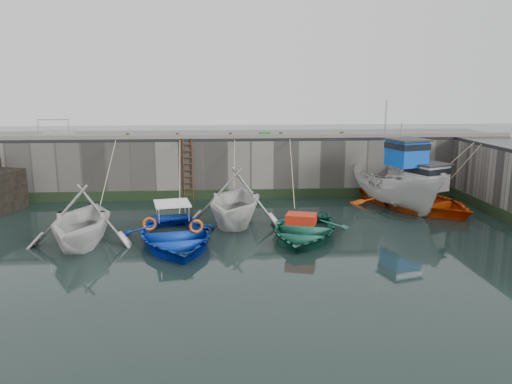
{
  "coord_description": "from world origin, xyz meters",
  "views": [
    {
      "loc": [
        -0.32,
        -15.41,
        5.81
      ],
      "look_at": [
        1.21,
        6.05,
        1.2
      ],
      "focal_mm": 35.0,
      "sensor_mm": 36.0,
      "label": 1
    }
  ],
  "objects": [
    {
      "name": "boat_near_blue_rope",
      "position": [
        -2.09,
        7.58,
        0.0
      ],
      "size": [
        0.04,
        5.5,
        3.1
      ],
      "primitive_type": null,
      "color": "tan",
      "rests_on": "ground"
    },
    {
      "name": "boat_far_orange",
      "position": [
        9.09,
        7.47,
        0.43
      ],
      "size": [
        6.92,
        7.84,
        4.35
      ],
      "rotation": [
        0.0,
        0.0,
        0.43
      ],
      "color": "#FF530D",
      "rests_on": "ground"
    },
    {
      "name": "boat_near_blacktrim",
      "position": [
        0.27,
        5.34,
        0.0
      ],
      "size": [
        5.26,
        5.82,
        2.69
      ],
      "primitive_type": "imported",
      "rotation": [
        0.0,
        0.0,
        -0.18
      ],
      "color": "silver",
      "rests_on": "ground"
    },
    {
      "name": "bollard_d",
      "position": [
        2.8,
        10.25,
        3.3
      ],
      "size": [
        0.18,
        0.18,
        0.28
      ],
      "primitive_type": "cylinder",
      "color": "#3F1E0F",
      "rests_on": "road_back"
    },
    {
      "name": "ground",
      "position": [
        0.0,
        0.0,
        0.0
      ],
      "size": [
        120.0,
        120.0,
        0.0
      ],
      "primitive_type": "plane",
      "color": "black",
      "rests_on": "ground"
    },
    {
      "name": "boat_near_blue",
      "position": [
        -2.09,
        2.66,
        0.0
      ],
      "size": [
        4.95,
        6.2,
        1.15
      ],
      "primitive_type": "imported",
      "rotation": [
        0.0,
        0.0,
        0.19
      ],
      "color": "#0B31AD",
      "rests_on": "ground"
    },
    {
      "name": "quay_back",
      "position": [
        0.0,
        12.5,
        1.5
      ],
      "size": [
        30.0,
        5.0,
        3.0
      ],
      "primitive_type": "cube",
      "color": "slate",
      "rests_on": "ground"
    },
    {
      "name": "boat_far_white",
      "position": [
        8.2,
        7.71,
        1.04
      ],
      "size": [
        4.09,
        6.77,
        5.45
      ],
      "rotation": [
        0.0,
        0.0,
        0.29
      ],
      "color": "silver",
      "rests_on": "ground"
    },
    {
      "name": "railing",
      "position": [
        -8.75,
        11.25,
        3.36
      ],
      "size": [
        1.6,
        1.05,
        1.0
      ],
      "color": "#A5A8AD",
      "rests_on": "road_back"
    },
    {
      "name": "boat_near_navy",
      "position": [
        2.9,
        3.23,
        0.0
      ],
      "size": [
        4.95,
        5.9,
        1.05
      ],
      "primitive_type": "imported",
      "rotation": [
        0.0,
        0.0,
        -0.3
      ],
      "color": "#1B614D",
      "rests_on": "ground"
    },
    {
      "name": "bollard_c",
      "position": [
        0.2,
        10.25,
        3.3
      ],
      "size": [
        0.18,
        0.18,
        0.28
      ],
      "primitive_type": "cylinder",
      "color": "#3F1E0F",
      "rests_on": "road_back"
    },
    {
      "name": "kerb_back",
      "position": [
        0.0,
        10.15,
        3.26
      ],
      "size": [
        30.0,
        0.3,
        0.2
      ],
      "primitive_type": "cube",
      "color": "slate",
      "rests_on": "road_back"
    },
    {
      "name": "boat_near_navy_rope",
      "position": [
        2.9,
        7.86,
        0.0
      ],
      "size": [
        0.04,
        5.0,
        3.1
      ],
      "primitive_type": null,
      "color": "tan",
      "rests_on": "ground"
    },
    {
      "name": "bollard_b",
      "position": [
        -2.5,
        10.25,
        3.3
      ],
      "size": [
        0.18,
        0.18,
        0.28
      ],
      "primitive_type": "cylinder",
      "color": "#3F1E0F",
      "rests_on": "road_back"
    },
    {
      "name": "bollard_a",
      "position": [
        -5.0,
        10.25,
        3.3
      ],
      "size": [
        0.18,
        0.18,
        0.28
      ],
      "primitive_type": "cylinder",
      "color": "#3F1E0F",
      "rests_on": "road_back"
    },
    {
      "name": "road_back",
      "position": [
        0.0,
        12.5,
        3.08
      ],
      "size": [
        30.0,
        5.0,
        0.16
      ],
      "primitive_type": "cube",
      "color": "black",
      "rests_on": "quay_back"
    },
    {
      "name": "ladder",
      "position": [
        -2.0,
        9.91,
        1.59
      ],
      "size": [
        0.51,
        0.08,
        3.2
      ],
      "color": "#3F1E0F",
      "rests_on": "ground"
    },
    {
      "name": "fish_crate",
      "position": [
        1.99,
        10.36,
        3.31
      ],
      "size": [
        0.58,
        0.44,
        0.3
      ],
      "primitive_type": "cube",
      "rotation": [
        0.0,
        0.0,
        0.09
      ],
      "color": "#157725",
      "rests_on": "road_back"
    },
    {
      "name": "boat_near_white",
      "position": [
        -5.52,
        2.89,
        0.0
      ],
      "size": [
        4.16,
        4.81,
        2.51
      ],
      "primitive_type": "imported",
      "rotation": [
        0.0,
        0.0,
        0.01
      ],
      "color": "silver",
      "rests_on": "ground"
    },
    {
      "name": "boat_near_blacktrim_rope",
      "position": [
        0.27,
        8.92,
        0.0
      ],
      "size": [
        0.04,
        3.38,
        3.1
      ],
      "primitive_type": null,
      "color": "tan",
      "rests_on": "ground"
    },
    {
      "name": "boat_near_white_rope",
      "position": [
        -5.52,
        7.69,
        0.0
      ],
      "size": [
        0.04,
        5.29,
        3.1
      ],
      "primitive_type": null,
      "color": "tan",
      "rests_on": "ground"
    },
    {
      "name": "bollard_e",
      "position": [
        6.0,
        10.25,
        3.3
      ],
      "size": [
        0.18,
        0.18,
        0.28
      ],
      "primitive_type": "cylinder",
      "color": "#3F1E0F",
      "rests_on": "road_back"
    },
    {
      "name": "algae_back",
      "position": [
        0.0,
        9.96,
        0.25
      ],
      "size": [
        30.0,
        0.08,
        0.5
      ],
      "primitive_type": "cube",
      "color": "black",
      "rests_on": "ground"
    }
  ]
}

